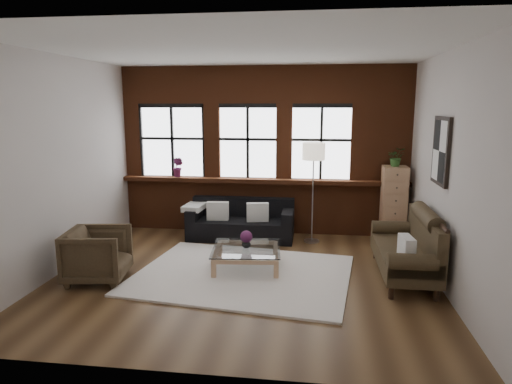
# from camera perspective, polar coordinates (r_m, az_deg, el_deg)

# --- Properties ---
(floor) EXTENTS (5.50, 5.50, 0.00)m
(floor) POSITION_cam_1_polar(r_m,az_deg,el_deg) (6.81, -1.52, -10.49)
(floor) COLOR #4B321B
(floor) RESTS_ON ground
(ceiling) EXTENTS (5.50, 5.50, 0.00)m
(ceiling) POSITION_cam_1_polar(r_m,az_deg,el_deg) (6.38, -1.67, 17.35)
(ceiling) COLOR white
(ceiling) RESTS_ON ground
(wall_back) EXTENTS (5.50, 0.00, 5.50)m
(wall_back) POSITION_cam_1_polar(r_m,az_deg,el_deg) (8.86, 0.96, 5.18)
(wall_back) COLOR beige
(wall_back) RESTS_ON ground
(wall_front) EXTENTS (5.50, 0.00, 5.50)m
(wall_front) POSITION_cam_1_polar(r_m,az_deg,el_deg) (3.99, -7.23, -1.94)
(wall_front) COLOR beige
(wall_front) RESTS_ON ground
(wall_left) EXTENTS (0.00, 5.00, 5.00)m
(wall_left) POSITION_cam_1_polar(r_m,az_deg,el_deg) (7.35, -23.30, 3.12)
(wall_left) COLOR beige
(wall_left) RESTS_ON ground
(wall_right) EXTENTS (0.00, 5.00, 5.00)m
(wall_right) POSITION_cam_1_polar(r_m,az_deg,el_deg) (6.56, 22.89, 2.31)
(wall_right) COLOR beige
(wall_right) RESTS_ON ground
(brick_backwall) EXTENTS (5.50, 0.12, 3.20)m
(brick_backwall) POSITION_cam_1_polar(r_m,az_deg,el_deg) (8.80, 0.92, 5.14)
(brick_backwall) COLOR brown
(brick_backwall) RESTS_ON floor
(sill_ledge) EXTENTS (5.50, 0.30, 0.08)m
(sill_ledge) POSITION_cam_1_polar(r_m,az_deg,el_deg) (8.79, 0.84, 1.44)
(sill_ledge) COLOR brown
(sill_ledge) RESTS_ON brick_backwall
(window_left) EXTENTS (1.38, 0.10, 1.50)m
(window_left) POSITION_cam_1_polar(r_m,az_deg,el_deg) (9.18, -10.37, 6.14)
(window_left) COLOR black
(window_left) RESTS_ON brick_backwall
(window_mid) EXTENTS (1.38, 0.10, 1.50)m
(window_mid) POSITION_cam_1_polar(r_m,az_deg,el_deg) (8.84, -1.02, 6.14)
(window_mid) COLOR black
(window_mid) RESTS_ON brick_backwall
(window_right) EXTENTS (1.38, 0.10, 1.50)m
(window_right) POSITION_cam_1_polar(r_m,az_deg,el_deg) (8.74, 8.15, 5.98)
(window_right) COLOR black
(window_right) RESTS_ON brick_backwall
(wall_poster) EXTENTS (0.05, 0.74, 0.94)m
(wall_poster) POSITION_cam_1_polar(r_m,az_deg,el_deg) (6.81, 22.14, 4.78)
(wall_poster) COLOR black
(wall_poster) RESTS_ON wall_right
(shag_rug) EXTENTS (3.35, 2.78, 0.03)m
(shag_rug) POSITION_cam_1_polar(r_m,az_deg,el_deg) (6.83, -1.66, -10.25)
(shag_rug) COLOR white
(shag_rug) RESTS_ON floor
(dark_sofa) EXTENTS (1.95, 0.79, 0.71)m
(dark_sofa) POSITION_cam_1_polar(r_m,az_deg,el_deg) (8.54, -1.89, -3.55)
(dark_sofa) COLOR black
(dark_sofa) RESTS_ON floor
(pillow_a) EXTENTS (0.41, 0.17, 0.34)m
(pillow_a) POSITION_cam_1_polar(r_m,az_deg,el_deg) (8.48, -4.80, -2.38)
(pillow_a) COLOR silver
(pillow_a) RESTS_ON dark_sofa
(pillow_b) EXTENTS (0.42, 0.21, 0.34)m
(pillow_b) POSITION_cam_1_polar(r_m,az_deg,el_deg) (8.35, 0.20, -2.54)
(pillow_b) COLOR silver
(pillow_b) RESTS_ON dark_sofa
(vintage_settee) EXTENTS (0.83, 1.86, 0.99)m
(vintage_settee) POSITION_cam_1_polar(r_m,az_deg,el_deg) (6.96, 18.02, -6.23)
(vintage_settee) COLOR #382B19
(vintage_settee) RESTS_ON floor
(pillow_settee) EXTENTS (0.18, 0.39, 0.34)m
(pillow_settee) POSITION_cam_1_polar(r_m,az_deg,el_deg) (6.38, 18.28, -6.79)
(pillow_settee) COLOR silver
(pillow_settee) RESTS_ON vintage_settee
(armchair) EXTENTS (0.95, 0.93, 0.76)m
(armchair) POSITION_cam_1_polar(r_m,az_deg,el_deg) (6.92, -19.17, -7.43)
(armchair) COLOR #3C2E1E
(armchair) RESTS_ON floor
(coffee_table) EXTENTS (1.12, 1.12, 0.34)m
(coffee_table) POSITION_cam_1_polar(r_m,az_deg,el_deg) (7.06, -1.21, -8.29)
(coffee_table) COLOR tan
(coffee_table) RESTS_ON shag_rug
(vase) EXTENTS (0.16, 0.16, 0.14)m
(vase) POSITION_cam_1_polar(r_m,az_deg,el_deg) (6.98, -1.22, -6.44)
(vase) COLOR #B2B2B2
(vase) RESTS_ON coffee_table
(flowers) EXTENTS (0.19, 0.19, 0.19)m
(flowers) POSITION_cam_1_polar(r_m,az_deg,el_deg) (6.95, -1.22, -5.60)
(flowers) COLOR #5E204F
(flowers) RESTS_ON vase
(drawer_chest) EXTENTS (0.43, 0.43, 1.39)m
(drawer_chest) POSITION_cam_1_polar(r_m,az_deg,el_deg) (8.64, 16.81, -1.51)
(drawer_chest) COLOR tan
(drawer_chest) RESTS_ON floor
(potted_plant_top) EXTENTS (0.31, 0.27, 0.34)m
(potted_plant_top) POSITION_cam_1_polar(r_m,az_deg,el_deg) (8.50, 17.12, 4.19)
(potted_plant_top) COLOR #2D5923
(potted_plant_top) RESTS_ON drawer_chest
(floor_lamp) EXTENTS (0.40, 0.40, 1.97)m
(floor_lamp) POSITION_cam_1_polar(r_m,az_deg,el_deg) (8.26, 7.12, 0.35)
(floor_lamp) COLOR #A5A5A8
(floor_lamp) RESTS_ON floor
(sill_plant) EXTENTS (0.27, 0.25, 0.39)m
(sill_plant) POSITION_cam_1_polar(r_m,az_deg,el_deg) (9.07, -9.73, 3.10)
(sill_plant) COLOR #5E204F
(sill_plant) RESTS_ON sill_ledge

